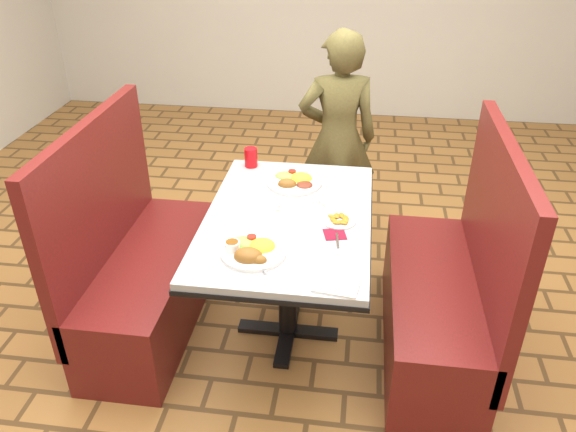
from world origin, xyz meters
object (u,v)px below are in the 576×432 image
(booth_bench_left, at_px, (142,273))
(red_tumbler, at_px, (251,157))
(booth_bench_right, at_px, (444,298))
(diner_person, at_px, (338,139))
(near_dinner_plate, at_px, (252,248))
(plantain_plate, at_px, (339,220))
(far_dinner_plate, at_px, (295,179))
(dining_table, at_px, (288,233))

(booth_bench_left, bearing_deg, red_tumbler, 45.74)
(booth_bench_left, height_order, booth_bench_right, same)
(diner_person, bearing_deg, near_dinner_plate, 68.52)
(booth_bench_left, relative_size, plantain_plate, 7.53)
(booth_bench_left, xyz_separation_m, plantain_plate, (1.05, -0.02, 0.43))
(plantain_plate, height_order, red_tumbler, red_tumbler)
(booth_bench_left, distance_m, red_tumbler, 0.88)
(plantain_plate, bearing_deg, diner_person, 93.70)
(booth_bench_right, relative_size, red_tumbler, 10.95)
(near_dinner_plate, bearing_deg, far_dinner_plate, 81.82)
(far_dinner_plate, bearing_deg, plantain_plate, -54.66)
(booth_bench_right, bearing_deg, diner_person, 119.76)
(near_dinner_plate, height_order, far_dinner_plate, near_dinner_plate)
(diner_person, relative_size, plantain_plate, 8.89)
(booth_bench_right, bearing_deg, dining_table, 180.00)
(near_dinner_plate, distance_m, plantain_plate, 0.48)
(dining_table, distance_m, booth_bench_right, 0.86)
(booth_bench_left, relative_size, near_dinner_plate, 4.16)
(far_dinner_plate, relative_size, plantain_plate, 1.84)
(near_dinner_plate, xyz_separation_m, red_tumbler, (-0.17, 0.87, 0.02))
(dining_table, distance_m, booth_bench_left, 0.86)
(dining_table, distance_m, plantain_plate, 0.27)
(diner_person, bearing_deg, plantain_plate, 83.61)
(booth_bench_left, relative_size, far_dinner_plate, 4.10)
(booth_bench_right, height_order, near_dinner_plate, booth_bench_right)
(booth_bench_left, height_order, plantain_plate, booth_bench_left)
(diner_person, distance_m, near_dinner_plate, 1.46)
(booth_bench_left, distance_m, plantain_plate, 1.13)
(booth_bench_right, xyz_separation_m, near_dinner_plate, (-0.91, -0.34, 0.45))
(booth_bench_right, relative_size, plantain_plate, 7.53)
(booth_bench_right, distance_m, near_dinner_plate, 1.07)
(booth_bench_left, relative_size, booth_bench_right, 1.00)
(dining_table, xyz_separation_m, near_dinner_plate, (-0.11, -0.34, 0.13))
(near_dinner_plate, bearing_deg, booth_bench_right, 20.68)
(diner_person, xyz_separation_m, red_tumbler, (-0.46, -0.56, 0.10))
(far_dinner_plate, distance_m, plantain_plate, 0.45)
(booth_bench_left, bearing_deg, diner_person, 48.09)
(near_dinner_plate, relative_size, red_tumbler, 2.64)
(booth_bench_left, xyz_separation_m, near_dinner_plate, (0.69, -0.34, 0.45))
(plantain_plate, bearing_deg, booth_bench_right, 2.24)
(booth_bench_right, bearing_deg, red_tumbler, 154.06)
(booth_bench_right, bearing_deg, far_dinner_plate, 156.86)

